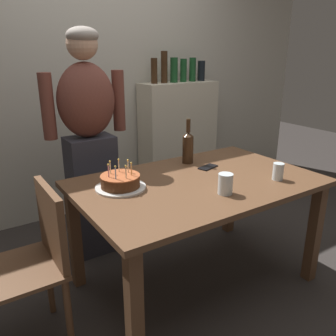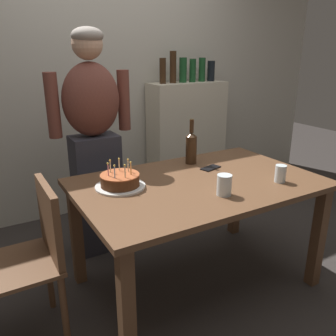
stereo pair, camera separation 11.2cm
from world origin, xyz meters
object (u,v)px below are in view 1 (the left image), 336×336
Objects in this scene: water_glass_near at (278,172)px; water_glass_far at (225,184)px; birthday_cake at (120,182)px; wine_bottle at (188,147)px; dining_chair at (35,256)px; cell_phone at (208,167)px; person_man_bearded at (89,143)px.

water_glass_far is at bearing 178.34° from water_glass_near.
birthday_cake is 2.77× the size of water_glass_near.
wine_bottle is 1.24m from dining_chair.
cell_phone is at bearing 117.35° from water_glass_near.
birthday_cake is 0.62m from person_man_bearded.
cell_phone is (0.21, 0.41, -0.06)m from water_glass_far.
person_man_bearded is 1.90× the size of dining_chair.
wine_bottle reaches higher than cell_phone.
cell_phone is at bearing 62.36° from water_glass_far.
wine_bottle reaches higher than water_glass_far.
person_man_bearded is at bearing 142.81° from wine_bottle.
wine_bottle is at bearing 74.22° from water_glass_far.
person_man_bearded is (-0.62, 0.60, 0.13)m from cell_phone.
dining_chair is at bearing 162.70° from water_glass_far.
water_glass_near reaches higher than cell_phone.
water_glass_near is at bearing -24.70° from birthday_cake.
wine_bottle reaches higher than dining_chair.
wine_bottle is 0.21m from cell_phone.
person_man_bearded is at bearing 111.94° from water_glass_far.
birthday_cake is 0.18× the size of person_man_bearded.
water_glass_far reaches higher than water_glass_near.
person_man_bearded reaches higher than cell_phone.
water_glass_far is at bearing -105.78° from wine_bottle.
dining_chair is (-0.54, -0.09, -0.26)m from birthday_cake.
wine_bottle reaches higher than birthday_cake.
person_man_bearded reaches higher than dining_chair.
person_man_bearded reaches higher than water_glass_near.
dining_chair is at bearing 169.05° from cell_phone.
birthday_cake is at bearing 155.30° from water_glass_near.
water_glass_far is 0.46m from cell_phone.
birthday_cake is at bearing -163.98° from wine_bottle.
water_glass_far is 0.83× the size of cell_phone.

